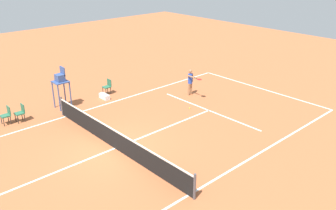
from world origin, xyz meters
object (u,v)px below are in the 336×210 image
courtside_chair_mid (107,86)px  courtside_chair_near (21,112)px  tennis_ball (190,108)px  umpire_chair (61,81)px  player_serving (191,80)px  equipment_bag (104,96)px  courtside_chair_far (6,114)px

courtside_chair_mid → courtside_chair_near: bearing=93.4°
tennis_ball → umpire_chair: 7.46m
player_serving → courtside_chair_near: player_serving is taller
umpire_chair → courtside_chair_mid: 3.31m
player_serving → courtside_chair_mid: bearing=-42.7°
tennis_ball → courtside_chair_near: 9.18m
courtside_chair_near → player_serving: bearing=-109.6°
umpire_chair → equipment_bag: (-0.44, -2.50, -1.46)m
courtside_chair_near → courtside_chair_mid: size_ratio=1.00×
player_serving → courtside_chair_near: size_ratio=1.75×
courtside_chair_near → courtside_chair_far: same height
courtside_chair_near → courtside_chair_mid: (0.34, -5.65, 0.00)m
tennis_ball → courtside_chair_near: (4.83, 7.79, 0.50)m
tennis_ball → player_serving: bearing=-46.5°
equipment_bag → courtside_chair_mid: bearing=-47.9°
umpire_chair → courtside_chair_near: bearing=94.9°
courtside_chair_mid → equipment_bag: (-0.57, 0.63, -0.38)m
courtside_chair_mid → tennis_ball: bearing=-157.5°
courtside_chair_mid → courtside_chair_far: (-0.15, 6.31, 0.00)m
player_serving → courtside_chair_near: 9.95m
umpire_chair → courtside_chair_near: size_ratio=2.54×
player_serving → tennis_ball: (-1.50, 1.58, -0.95)m
courtside_chair_far → equipment_bag: 5.71m
courtside_chair_near → tennis_ball: bearing=-121.8°
player_serving → equipment_bag: (3.10, 4.34, -0.83)m
tennis_ball → courtside_chair_mid: size_ratio=0.07×
player_serving → courtside_chair_mid: player_serving is taller
equipment_bag → umpire_chair: bearing=79.9°
umpire_chair → courtside_chair_far: bearing=90.5°
umpire_chair → courtside_chair_near: 2.75m
courtside_chair_far → umpire_chair: bearing=-89.5°
umpire_chair → courtside_chair_mid: size_ratio=2.54×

